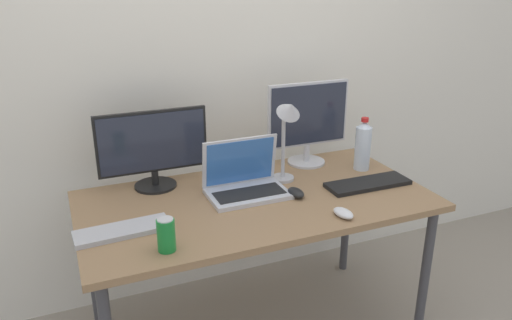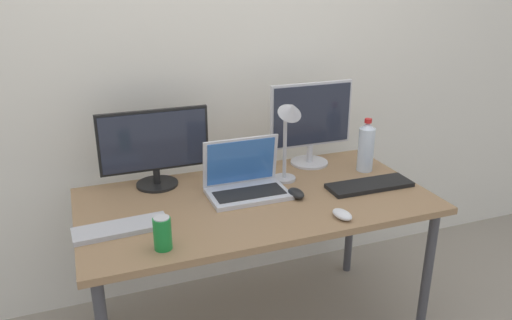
# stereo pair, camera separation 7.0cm
# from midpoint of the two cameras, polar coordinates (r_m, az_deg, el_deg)

# --- Properties ---
(wall_back) EXTENTS (7.00, 0.08, 2.60)m
(wall_back) POSITION_cam_midpoint_polar(r_m,az_deg,el_deg) (2.59, -5.93, 12.21)
(wall_back) COLOR silver
(wall_back) RESTS_ON ground
(work_desk) EXTENTS (1.54, 0.79, 0.74)m
(work_desk) POSITION_cam_midpoint_polar(r_m,az_deg,el_deg) (2.24, -0.90, -5.82)
(work_desk) COLOR #424247
(work_desk) RESTS_ON ground
(monitor_left) EXTENTS (0.50, 0.19, 0.36)m
(monitor_left) POSITION_cam_midpoint_polar(r_m,az_deg,el_deg) (2.31, -12.56, 1.43)
(monitor_left) COLOR black
(monitor_left) RESTS_ON work_desk
(monitor_center) EXTENTS (0.44, 0.19, 0.43)m
(monitor_center) POSITION_cam_midpoint_polar(r_m,az_deg,el_deg) (2.55, 5.17, 4.53)
(monitor_center) COLOR silver
(monitor_center) RESTS_ON work_desk
(laptop_silver) EXTENTS (0.35, 0.23, 0.25)m
(laptop_silver) POSITION_cam_midpoint_polar(r_m,az_deg,el_deg) (2.25, -2.18, -2.44)
(laptop_silver) COLOR silver
(laptop_silver) RESTS_ON work_desk
(keyboard_main) EXTENTS (0.40, 0.14, 0.02)m
(keyboard_main) POSITION_cam_midpoint_polar(r_m,az_deg,el_deg) (2.39, 11.83, -2.66)
(keyboard_main) COLOR black
(keyboard_main) RESTS_ON work_desk
(keyboard_aux) EXTENTS (0.37, 0.14, 0.02)m
(keyboard_aux) POSITION_cam_midpoint_polar(r_m,az_deg,el_deg) (2.01, -15.97, -7.75)
(keyboard_aux) COLOR #B2B2B7
(keyboard_aux) RESTS_ON work_desk
(mouse_by_keyboard) EXTENTS (0.07, 0.11, 0.04)m
(mouse_by_keyboard) POSITION_cam_midpoint_polar(r_m,az_deg,el_deg) (2.23, 3.68, -3.76)
(mouse_by_keyboard) COLOR black
(mouse_by_keyboard) RESTS_ON work_desk
(mouse_by_laptop) EXTENTS (0.08, 0.11, 0.03)m
(mouse_by_laptop) POSITION_cam_midpoint_polar(r_m,az_deg,el_deg) (2.07, 8.99, -6.02)
(mouse_by_laptop) COLOR silver
(mouse_by_laptop) RESTS_ON work_desk
(water_bottle) EXTENTS (0.08, 0.08, 0.27)m
(water_bottle) POSITION_cam_midpoint_polar(r_m,az_deg,el_deg) (2.54, 11.35, 1.61)
(water_bottle) COLOR silver
(water_bottle) RESTS_ON work_desk
(soda_can_near_keyboard) EXTENTS (0.07, 0.07, 0.13)m
(soda_can_near_keyboard) POSITION_cam_midpoint_polar(r_m,az_deg,el_deg) (1.83, -11.33, -8.39)
(soda_can_near_keyboard) COLOR #197F33
(soda_can_near_keyboard) RESTS_ON work_desk
(desk_lamp) EXTENTS (0.11, 0.18, 0.42)m
(desk_lamp) POSITION_cam_midpoint_polar(r_m,az_deg,el_deg) (2.28, 2.78, 3.99)
(desk_lamp) COLOR #B7B7BC
(desk_lamp) RESTS_ON work_desk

